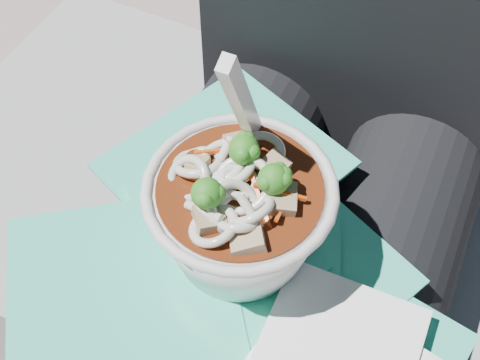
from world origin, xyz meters
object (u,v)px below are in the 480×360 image
at_px(person_body, 296,216).
at_px(stone_ledge, 295,308).
at_px(lap, 260,305).
at_px(plastic_bag, 232,284).
at_px(udon_bowl, 239,210).

bearing_deg(person_body, stone_ledge, 90.00).
relative_size(stone_ledge, person_body, 1.02).
xyz_separation_m(lap, person_body, (0.00, 0.09, 0.03)).
bearing_deg(person_body, lap, -90.00).
relative_size(stone_ledge, plastic_bag, 2.35).
distance_m(person_body, udon_bowl, 0.15).
bearing_deg(plastic_bag, udon_bowl, 103.01).
bearing_deg(lap, plastic_bag, -115.86).
bearing_deg(stone_ledge, udon_bowl, -98.60).
bearing_deg(plastic_bag, stone_ledge, 85.30).
bearing_deg(udon_bowl, plastic_bag, -76.99).
bearing_deg(lap, stone_ledge, 90.00).
bearing_deg(lap, udon_bowl, 174.75).
bearing_deg(plastic_bag, person_body, 83.12).
bearing_deg(person_body, udon_bowl, -103.94).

